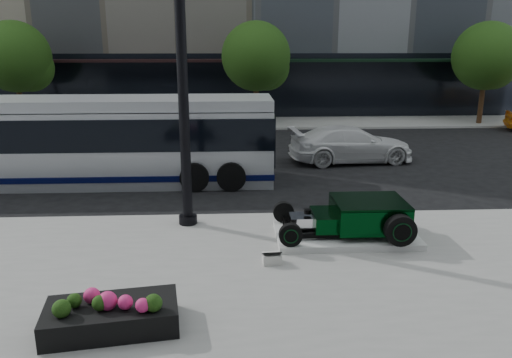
{
  "coord_description": "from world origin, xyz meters",
  "views": [
    {
      "loc": [
        -0.4,
        -15.16,
        4.81
      ],
      "look_at": [
        0.24,
        -2.29,
        1.2
      ],
      "focal_mm": 35.0,
      "sensor_mm": 36.0,
      "label": 1
    }
  ],
  "objects_px": {
    "hot_rod": "(360,215)",
    "flower_planter": "(112,314)",
    "lamppost": "(182,68)",
    "white_sedan": "(351,144)",
    "transit_bus": "(97,140)"
  },
  "relations": [
    {
      "from": "flower_planter",
      "to": "white_sedan",
      "type": "height_order",
      "value": "white_sedan"
    },
    {
      "from": "white_sedan",
      "to": "flower_planter",
      "type": "bearing_deg",
      "value": 144.48
    },
    {
      "from": "lamppost",
      "to": "flower_planter",
      "type": "bearing_deg",
      "value": -99.92
    },
    {
      "from": "lamppost",
      "to": "flower_planter",
      "type": "distance_m",
      "value": 6.27
    },
    {
      "from": "transit_bus",
      "to": "white_sedan",
      "type": "distance_m",
      "value": 9.81
    },
    {
      "from": "hot_rod",
      "to": "flower_planter",
      "type": "height_order",
      "value": "hot_rod"
    },
    {
      "from": "flower_planter",
      "to": "lamppost",
      "type": "bearing_deg",
      "value": 80.08
    },
    {
      "from": "hot_rod",
      "to": "transit_bus",
      "type": "xyz_separation_m",
      "value": [
        -7.7,
        5.78,
        0.79
      ]
    },
    {
      "from": "lamppost",
      "to": "white_sedan",
      "type": "relative_size",
      "value": 1.74
    },
    {
      "from": "hot_rod",
      "to": "transit_bus",
      "type": "height_order",
      "value": "transit_bus"
    },
    {
      "from": "hot_rod",
      "to": "flower_planter",
      "type": "relative_size",
      "value": 1.39
    },
    {
      "from": "hot_rod",
      "to": "lamppost",
      "type": "height_order",
      "value": "lamppost"
    },
    {
      "from": "flower_planter",
      "to": "hot_rod",
      "type": "bearing_deg",
      "value": 36.1
    },
    {
      "from": "transit_bus",
      "to": "lamppost",
      "type": "bearing_deg",
      "value": -53.18
    },
    {
      "from": "hot_rod",
      "to": "transit_bus",
      "type": "relative_size",
      "value": 0.27
    }
  ]
}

